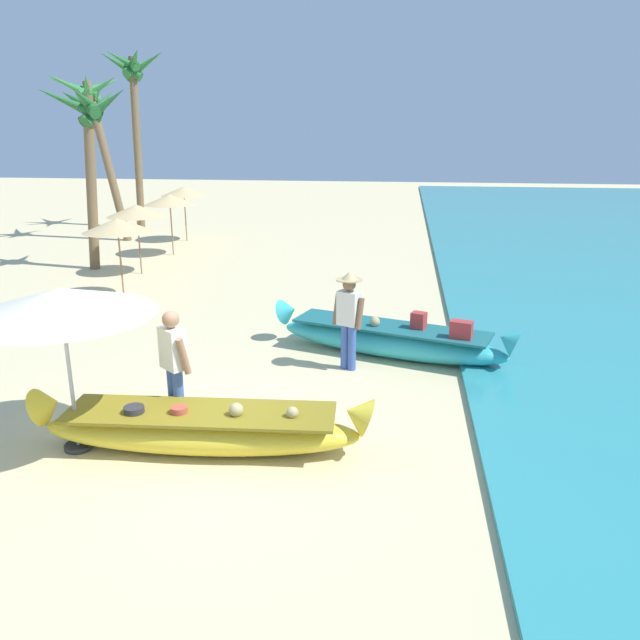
{
  "coord_description": "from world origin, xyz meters",
  "views": [
    {
      "loc": [
        2.5,
        -7.23,
        3.97
      ],
      "look_at": [
        1.23,
        2.64,
        0.9
      ],
      "focal_mm": 35.56,
      "sensor_mm": 36.0,
      "label": 1
    }
  ],
  "objects_px": {
    "person_vendor_hatted": "(349,314)",
    "person_tourist_customer": "(174,364)",
    "boat_cyan_midground": "(391,339)",
    "palm_tree_leaning_seaward": "(88,126)",
    "boat_yellow_foreground": "(201,429)",
    "patio_umbrella_large": "(61,302)",
    "palm_tree_tall_inland": "(91,107)",
    "palm_tree_mid_cluster": "(134,85)"
  },
  "relations": [
    {
      "from": "person_vendor_hatted",
      "to": "person_tourist_customer",
      "type": "xyz_separation_m",
      "value": [
        -2.09,
        -2.55,
        -0.02
      ]
    },
    {
      "from": "boat_cyan_midground",
      "to": "palm_tree_leaning_seaward",
      "type": "bearing_deg",
      "value": 143.69
    },
    {
      "from": "boat_yellow_foreground",
      "to": "person_tourist_customer",
      "type": "distance_m",
      "value": 0.96
    },
    {
      "from": "boat_yellow_foreground",
      "to": "palm_tree_leaning_seaward",
      "type": "bearing_deg",
      "value": 121.52
    },
    {
      "from": "boat_cyan_midground",
      "to": "patio_umbrella_large",
      "type": "distance_m",
      "value": 5.76
    },
    {
      "from": "boat_yellow_foreground",
      "to": "boat_cyan_midground",
      "type": "height_order",
      "value": "boat_cyan_midground"
    },
    {
      "from": "boat_yellow_foreground",
      "to": "palm_tree_leaning_seaward",
      "type": "xyz_separation_m",
      "value": [
        -6.09,
        9.94,
        3.65
      ]
    },
    {
      "from": "person_tourist_customer",
      "to": "palm_tree_tall_inland",
      "type": "height_order",
      "value": "palm_tree_tall_inland"
    },
    {
      "from": "palm_tree_leaning_seaward",
      "to": "palm_tree_mid_cluster",
      "type": "xyz_separation_m",
      "value": [
        -1.77,
        7.55,
        1.46
      ]
    },
    {
      "from": "person_tourist_customer",
      "to": "patio_umbrella_large",
      "type": "distance_m",
      "value": 1.62
    },
    {
      "from": "boat_cyan_midground",
      "to": "palm_tree_mid_cluster",
      "type": "height_order",
      "value": "palm_tree_mid_cluster"
    },
    {
      "from": "palm_tree_tall_inland",
      "to": "palm_tree_mid_cluster",
      "type": "distance_m",
      "value": 3.06
    },
    {
      "from": "patio_umbrella_large",
      "to": "palm_tree_tall_inland",
      "type": "xyz_separation_m",
      "value": [
        -6.63,
        14.72,
        2.62
      ]
    },
    {
      "from": "boat_cyan_midground",
      "to": "person_vendor_hatted",
      "type": "bearing_deg",
      "value": -134.24
    },
    {
      "from": "palm_tree_leaning_seaward",
      "to": "patio_umbrella_large",
      "type": "bearing_deg",
      "value": -65.94
    },
    {
      "from": "palm_tree_tall_inland",
      "to": "palm_tree_mid_cluster",
      "type": "height_order",
      "value": "palm_tree_mid_cluster"
    },
    {
      "from": "boat_yellow_foreground",
      "to": "patio_umbrella_large",
      "type": "height_order",
      "value": "patio_umbrella_large"
    },
    {
      "from": "boat_cyan_midground",
      "to": "person_tourist_customer",
      "type": "xyz_separation_m",
      "value": [
        -2.79,
        -3.27,
        0.64
      ]
    },
    {
      "from": "boat_cyan_midground",
      "to": "person_vendor_hatted",
      "type": "xyz_separation_m",
      "value": [
        -0.7,
        -0.72,
        0.66
      ]
    },
    {
      "from": "boat_yellow_foreground",
      "to": "person_tourist_customer",
      "type": "relative_size",
      "value": 2.6
    },
    {
      "from": "person_vendor_hatted",
      "to": "person_tourist_customer",
      "type": "bearing_deg",
      "value": -129.35
    },
    {
      "from": "palm_tree_leaning_seaward",
      "to": "palm_tree_mid_cluster",
      "type": "distance_m",
      "value": 7.89
    },
    {
      "from": "boat_yellow_foreground",
      "to": "person_vendor_hatted",
      "type": "bearing_deg",
      "value": 62.25
    },
    {
      "from": "boat_cyan_midground",
      "to": "person_vendor_hatted",
      "type": "relative_size",
      "value": 2.62
    },
    {
      "from": "person_vendor_hatted",
      "to": "palm_tree_leaning_seaward",
      "type": "xyz_separation_m",
      "value": [
        -7.7,
        6.89,
        2.98
      ]
    },
    {
      "from": "person_vendor_hatted",
      "to": "boat_yellow_foreground",
      "type": "bearing_deg",
      "value": -117.75
    },
    {
      "from": "patio_umbrella_large",
      "to": "palm_tree_tall_inland",
      "type": "relative_size",
      "value": 0.39
    },
    {
      "from": "palm_tree_tall_inland",
      "to": "person_tourist_customer",
      "type": "bearing_deg",
      "value": -61.23
    },
    {
      "from": "boat_cyan_midground",
      "to": "palm_tree_mid_cluster",
      "type": "bearing_deg",
      "value": 126.54
    },
    {
      "from": "boat_cyan_midground",
      "to": "palm_tree_tall_inland",
      "type": "bearing_deg",
      "value": 134.25
    },
    {
      "from": "boat_cyan_midground",
      "to": "palm_tree_mid_cluster",
      "type": "relative_size",
      "value": 0.66
    },
    {
      "from": "palm_tree_tall_inland",
      "to": "boat_cyan_midground",
      "type": "bearing_deg",
      "value": -45.75
    },
    {
      "from": "boat_yellow_foreground",
      "to": "person_vendor_hatted",
      "type": "height_order",
      "value": "person_vendor_hatted"
    },
    {
      "from": "person_tourist_customer",
      "to": "palm_tree_mid_cluster",
      "type": "xyz_separation_m",
      "value": [
        -7.37,
        16.99,
        4.45
      ]
    },
    {
      "from": "boat_cyan_midground",
      "to": "boat_yellow_foreground",
      "type": "bearing_deg",
      "value": -121.45
    },
    {
      "from": "palm_tree_tall_inland",
      "to": "palm_tree_leaning_seaward",
      "type": "xyz_separation_m",
      "value": [
        2.12,
        -4.62,
        -0.61
      ]
    },
    {
      "from": "boat_yellow_foreground",
      "to": "boat_cyan_midground",
      "type": "relative_size",
      "value": 0.99
    },
    {
      "from": "person_vendor_hatted",
      "to": "patio_umbrella_large",
      "type": "relative_size",
      "value": 0.75
    },
    {
      "from": "palm_tree_tall_inland",
      "to": "palm_tree_leaning_seaward",
      "type": "relative_size",
      "value": 1.13
    },
    {
      "from": "boat_yellow_foreground",
      "to": "patio_umbrella_large",
      "type": "xyz_separation_m",
      "value": [
        -1.59,
        -0.16,
        1.65
      ]
    },
    {
      "from": "person_tourist_customer",
      "to": "patio_umbrella_large",
      "type": "xyz_separation_m",
      "value": [
        -1.1,
        -0.65,
        0.99
      ]
    },
    {
      "from": "boat_yellow_foreground",
      "to": "palm_tree_mid_cluster",
      "type": "xyz_separation_m",
      "value": [
        -7.86,
        17.48,
        5.11
      ]
    }
  ]
}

